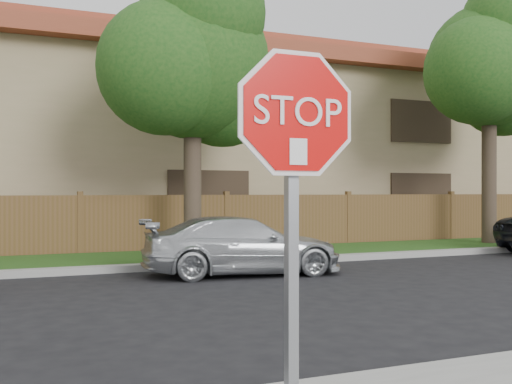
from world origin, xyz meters
name	(u,v)px	position (x,y,z in m)	size (l,w,h in m)	color
far_curb	(98,270)	(0.00, 8.15, 0.07)	(70.00, 0.30, 0.15)	gray
grass_strip	(88,262)	(0.00, 9.80, 0.06)	(70.00, 3.00, 0.12)	#1E4714
fence	(80,226)	(0.00, 11.40, 0.80)	(70.00, 0.12, 1.60)	brown
apartment_building	(62,138)	(0.00, 17.00, 3.53)	(35.20, 9.20, 7.20)	#9D8B61
tree_mid	(195,62)	(2.52, 9.57, 4.87)	(4.80, 3.90, 7.35)	#382B21
tree_right	(493,65)	(12.02, 9.57, 5.57)	(4.80, 3.90, 8.20)	#382B21
stop_sign	(295,170)	(-0.21, -1.48, 1.83)	(1.01, 0.13, 2.55)	gray
sedan_right	(242,246)	(2.70, 6.82, 0.59)	(1.66, 4.08, 1.19)	silver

